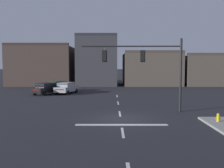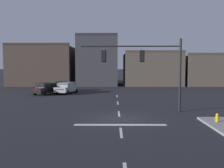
{
  "view_description": "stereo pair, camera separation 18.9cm",
  "coord_description": "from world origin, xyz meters",
  "px_view_note": "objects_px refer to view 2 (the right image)",
  "views": [
    {
      "loc": [
        -0.66,
        -19.4,
        4.18
      ],
      "look_at": [
        -0.6,
        4.35,
        2.34
      ],
      "focal_mm": 41.04,
      "sensor_mm": 36.0,
      "label": 1
    },
    {
      "loc": [
        -0.47,
        -19.4,
        4.18
      ],
      "look_at": [
        -0.6,
        4.35,
        2.34
      ],
      "focal_mm": 41.04,
      "sensor_mm": 36.0,
      "label": 2
    }
  ],
  "objects_px": {
    "car_lot_nearside": "(47,88)",
    "signal_mast_near_side": "(150,62)",
    "fire_hydrant": "(217,119)",
    "car_lot_middle": "(67,88)",
    "car_lot_farside": "(57,86)"
  },
  "relations": [
    {
      "from": "car_lot_nearside",
      "to": "fire_hydrant",
      "type": "xyz_separation_m",
      "value": [
        16.57,
        -17.6,
        -0.53
      ]
    },
    {
      "from": "signal_mast_near_side",
      "to": "car_lot_middle",
      "type": "relative_size",
      "value": 1.85
    },
    {
      "from": "car_lot_nearside",
      "to": "car_lot_farside",
      "type": "height_order",
      "value": "same"
    },
    {
      "from": "car_lot_farside",
      "to": "car_lot_nearside",
      "type": "bearing_deg",
      "value": -102.66
    },
    {
      "from": "car_lot_nearside",
      "to": "car_lot_middle",
      "type": "distance_m",
      "value": 2.75
    },
    {
      "from": "car_lot_farside",
      "to": "fire_hydrant",
      "type": "bearing_deg",
      "value": -52.9
    },
    {
      "from": "signal_mast_near_side",
      "to": "fire_hydrant",
      "type": "distance_m",
      "value": 7.37
    },
    {
      "from": "car_lot_nearside",
      "to": "car_lot_middle",
      "type": "relative_size",
      "value": 1.0
    },
    {
      "from": "car_lot_middle",
      "to": "car_lot_farside",
      "type": "height_order",
      "value": "same"
    },
    {
      "from": "car_lot_nearside",
      "to": "signal_mast_near_side",
      "type": "bearing_deg",
      "value": -46.19
    },
    {
      "from": "car_lot_nearside",
      "to": "car_lot_farside",
      "type": "relative_size",
      "value": 1.01
    },
    {
      "from": "car_lot_middle",
      "to": "fire_hydrant",
      "type": "bearing_deg",
      "value": -52.88
    },
    {
      "from": "car_lot_nearside",
      "to": "fire_hydrant",
      "type": "height_order",
      "value": "car_lot_nearside"
    },
    {
      "from": "car_lot_nearside",
      "to": "car_lot_middle",
      "type": "height_order",
      "value": "same"
    },
    {
      "from": "car_lot_middle",
      "to": "fire_hydrant",
      "type": "xyz_separation_m",
      "value": [
        13.94,
        -18.42,
        -0.53
      ]
    }
  ]
}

